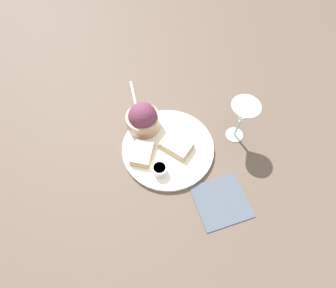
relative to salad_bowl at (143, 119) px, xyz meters
The scene contains 9 objects.
ground_plane 0.13m from the salad_bowl, 24.78° to the left, with size 4.00×4.00×0.00m, color brown.
dinner_plate 0.13m from the salad_bowl, 24.78° to the left, with size 0.31×0.31×0.01m.
salad_bowl is the anchor object (origin of this frame).
sauce_ramekin 0.19m from the salad_bowl, ahead, with size 0.05×0.05×0.03m.
cheese_toast_near 0.14m from the salad_bowl, 32.70° to the left, with size 0.12×0.12×0.03m.
cheese_toast_far 0.12m from the salad_bowl, 19.18° to the right, with size 0.11×0.10×0.03m.
wine_glass 0.33m from the salad_bowl, 64.70° to the left, with size 0.09×0.09×0.16m.
napkin 0.37m from the salad_bowl, 22.46° to the left, with size 0.16×0.16×0.01m.
fork 0.16m from the salad_bowl, behind, with size 0.17×0.03×0.01m.
Camera 1 is at (0.40, -0.15, 0.78)m, focal length 28.00 mm.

